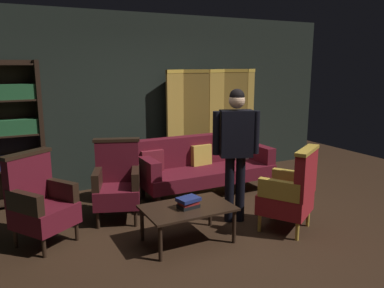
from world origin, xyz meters
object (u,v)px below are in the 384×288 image
object	(u,v)px
bookshelf	(9,131)
armchair_gilt_accent	(291,192)
potted_plant	(123,169)
book_black_cloth	(188,206)
book_red_leather	(188,203)
velvet_couch	(204,164)
armchair_wing_left	(117,182)
folding_screen	(216,120)
coffee_table	(188,211)
armchair_wing_right	(40,202)
book_navy_cloth	(188,199)
standing_figure	(236,143)

from	to	relation	value
bookshelf	armchair_gilt_accent	size ratio (longest dim) A/B	1.97
potted_plant	book_black_cloth	distance (m)	1.71
armchair_gilt_accent	book_red_leather	size ratio (longest dim) A/B	5.16
velvet_couch	armchair_gilt_accent	size ratio (longest dim) A/B	2.04
armchair_gilt_accent	armchair_wing_left	distance (m)	2.19
velvet_couch	book_black_cloth	xyz separation A→B (m)	(-1.02, -1.47, -0.01)
folding_screen	potted_plant	xyz separation A→B (m)	(-1.97, -0.64, -0.51)
coffee_table	armchair_wing_right	xyz separation A→B (m)	(-1.48, 0.73, 0.12)
armchair_gilt_accent	armchair_wing_right	size ratio (longest dim) A/B	1.00
armchair_wing_left	bookshelf	bearing A→B (deg)	135.49
potted_plant	book_navy_cloth	distance (m)	1.71
standing_figure	armchair_wing_right	bearing A→B (deg)	168.20
armchair_wing_right	potted_plant	size ratio (longest dim) A/B	1.27
book_red_leather	book_black_cloth	bearing A→B (deg)	-165.96
armchair_gilt_accent	potted_plant	distance (m)	2.45
bookshelf	armchair_wing_right	bearing A→B (deg)	-81.80
bookshelf	book_black_cloth	size ratio (longest dim) A/B	9.15
velvet_couch	armchair_wing_left	xyz separation A→B (m)	(-1.52, -0.42, 0.04)
armchair_wing_left	book_navy_cloth	size ratio (longest dim) A/B	4.32
folding_screen	standing_figure	xyz separation A→B (m)	(-0.94, -2.05, 0.04)
armchair_wing_left	book_red_leather	bearing A→B (deg)	-64.50
book_red_leather	book_navy_cloth	xyz separation A→B (m)	(-0.00, 0.00, 0.04)
armchair_wing_left	armchair_gilt_accent	bearing A→B (deg)	-36.84
coffee_table	armchair_gilt_accent	world-z (taller)	armchair_gilt_accent
bookshelf	velvet_couch	world-z (taller)	bookshelf
standing_figure	folding_screen	bearing A→B (deg)	65.42
folding_screen	coffee_table	xyz separation A→B (m)	(-1.74, -2.31, -0.61)
potted_plant	book_red_leather	world-z (taller)	potted_plant
book_black_cloth	book_navy_cloth	distance (m)	0.08
coffee_table	armchair_wing_right	distance (m)	1.65
armchair_wing_left	book_black_cloth	xyz separation A→B (m)	(0.50, -1.05, -0.05)
armchair_gilt_accent	standing_figure	size ratio (longest dim) A/B	0.61
armchair_gilt_accent	folding_screen	bearing A→B (deg)	79.23
book_red_leather	book_navy_cloth	distance (m)	0.04
coffee_table	potted_plant	world-z (taller)	potted_plant
bookshelf	book_navy_cloth	distance (m)	2.84
folding_screen	velvet_couch	bearing A→B (deg)	-130.10
folding_screen	armchair_wing_left	world-z (taller)	folding_screen
armchair_wing_right	book_black_cloth	size ratio (longest dim) A/B	4.64
armchair_wing_right	coffee_table	bearing A→B (deg)	-26.41
folding_screen	potted_plant	distance (m)	2.13
velvet_couch	armchair_gilt_accent	world-z (taller)	armchair_gilt_accent
velvet_couch	potted_plant	size ratio (longest dim) A/B	2.58
bookshelf	armchair_gilt_accent	bearing A→B (deg)	-40.14
velvet_couch	armchair_wing_left	size ratio (longest dim) A/B	2.04
book_red_leather	velvet_couch	bearing A→B (deg)	55.36
potted_plant	coffee_table	bearing A→B (deg)	-82.20
armchair_wing_right	standing_figure	bearing A→B (deg)	-11.80
standing_figure	book_black_cloth	size ratio (longest dim) A/B	7.60
book_red_leather	armchair_wing_left	bearing A→B (deg)	115.50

